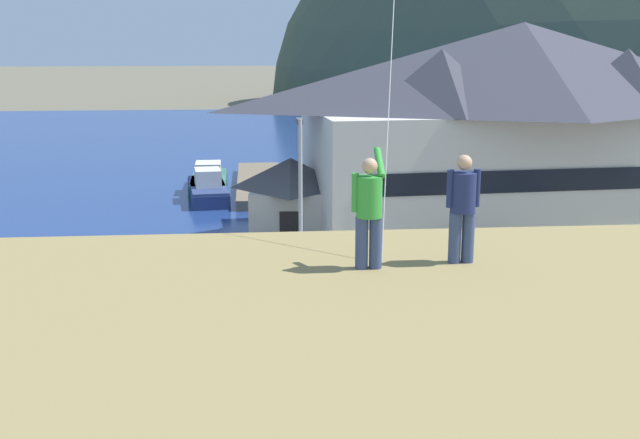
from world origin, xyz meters
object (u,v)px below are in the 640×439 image
object	(u,v)px
moored_boat_outer_mooring	(308,188)
parked_car_corner_spot	(62,310)
parked_car_front_row_end	(239,309)
person_kite_flyer	(369,209)
parked_car_mid_row_center	(547,309)
parked_car_front_row_silver	(182,385)
parking_light_pole	(300,199)
storage_shed_waterside	(291,196)
parked_car_mid_row_near	(376,311)
wharf_dock	(260,184)
parked_car_back_row_right	(373,368)
moored_boat_wharfside	(209,182)
moored_boat_inner_slip	(208,189)
person_companion	(463,205)
harbor_lodge	(520,122)

from	to	relation	value
moored_boat_outer_mooring	parked_car_corner_spot	size ratio (longest dim) A/B	1.39
parked_car_front_row_end	person_kite_flyer	world-z (taller)	person_kite_flyer
parked_car_mid_row_center	parked_car_corner_spot	bearing A→B (deg)	175.25
parked_car_front_row_silver	parking_light_pole	xyz separation A→B (m)	(3.96, 9.77, 3.28)
storage_shed_waterside	moored_boat_outer_mooring	size ratio (longest dim) A/B	0.91
parked_car_mid_row_near	parked_car_front_row_silver	distance (m)	8.58
parked_car_mid_row_near	wharf_dock	bearing A→B (deg)	97.17
parked_car_corner_spot	parked_car_mid_row_near	bearing A→B (deg)	-5.44
parked_car_mid_row_center	parked_car_back_row_right	distance (m)	8.41
storage_shed_waterside	parked_car_mid_row_center	bearing A→B (deg)	-61.82
moored_boat_wharfside	moored_boat_inner_slip	bearing A→B (deg)	-88.72
wharf_dock	moored_boat_inner_slip	size ratio (longest dim) A/B	2.06
moored_boat_outer_mooring	parked_car_mid_row_near	world-z (taller)	moored_boat_outer_mooring
parked_car_front_row_end	person_companion	size ratio (longest dim) A/B	2.47
harbor_lodge	person_companion	size ratio (longest dim) A/B	14.24
parking_light_pole	person_kite_flyer	world-z (taller)	person_kite_flyer
person_companion	storage_shed_waterside	bearing A→B (deg)	92.33
moored_boat_inner_slip	person_kite_flyer	size ratio (longest dim) A/B	4.09
moored_boat_inner_slip	storage_shed_waterside	bearing A→B (deg)	-65.00
parked_car_mid_row_center	moored_boat_outer_mooring	bearing A→B (deg)	104.18
parked_car_mid_row_near	moored_boat_inner_slip	bearing A→B (deg)	105.60
moored_boat_inner_slip	parked_car_mid_row_near	distance (m)	26.99
wharf_dock	person_kite_flyer	size ratio (longest dim) A/B	8.43
harbor_lodge	parked_car_front_row_silver	xyz separation A→B (m)	(-16.73, -21.41, -5.02)
wharf_dock	harbor_lodge	bearing A→B (deg)	-44.93
parked_car_front_row_end	parking_light_pole	xyz separation A→B (m)	(2.46, 3.41, 3.28)
harbor_lodge	parking_light_pole	size ratio (longest dim) A/B	3.34
wharf_dock	parked_car_front_row_end	world-z (taller)	parked_car_front_row_end
parked_car_mid_row_center	parked_car_corner_spot	size ratio (longest dim) A/B	1.02
moored_boat_outer_mooring	person_kite_flyer	world-z (taller)	person_kite_flyer
parked_car_mid_row_near	moored_boat_wharfside	bearing A→B (deg)	104.21
harbor_lodge	parked_car_mid_row_center	bearing A→B (deg)	-104.67
storage_shed_waterside	moored_boat_wharfside	world-z (taller)	storage_shed_waterside
parked_car_front_row_end	moored_boat_outer_mooring	bearing A→B (deg)	80.19
parked_car_back_row_right	person_kite_flyer	xyz separation A→B (m)	(-1.67, -9.82, 6.93)
moored_boat_outer_mooring	parked_car_back_row_right	distance (m)	30.94
wharf_dock	parking_light_pole	world-z (taller)	parking_light_pole
parked_car_front_row_silver	person_companion	bearing A→B (deg)	-58.94
moored_boat_wharfside	parked_car_mid_row_near	size ratio (longest dim) A/B	1.84
parked_car_back_row_right	parked_car_front_row_end	size ratio (longest dim) A/B	1.00
parked_car_mid_row_near	person_companion	world-z (taller)	person_companion
harbor_lodge	moored_boat_inner_slip	world-z (taller)	harbor_lodge
parked_car_back_row_right	person_kite_flyer	size ratio (longest dim) A/B	2.32
moored_boat_outer_mooring	parked_car_front_row_end	bearing A→B (deg)	-99.81
harbor_lodge	parked_car_mid_row_near	size ratio (longest dim) A/B	5.89
moored_boat_wharfside	parked_car_mid_row_center	size ratio (longest dim) A/B	1.80
harbor_lodge	moored_boat_inner_slip	bearing A→B (deg)	149.65
moored_boat_outer_mooring	parked_car_front_row_end	distance (m)	25.67
parked_car_mid_row_center	parked_car_mid_row_near	xyz separation A→B (m)	(-6.13, 0.37, 0.00)
wharf_dock	person_companion	bearing A→B (deg)	-86.51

